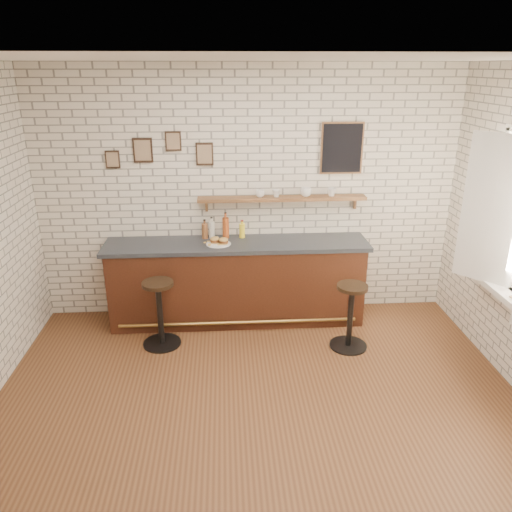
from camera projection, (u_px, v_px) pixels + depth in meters
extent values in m
plane|color=brown|center=(260.00, 405.00, 4.64)|extent=(5.00, 5.00, 0.00)
cube|color=#3F1E11|center=(237.00, 284.00, 6.04)|extent=(3.00, 0.58, 0.96)
cube|color=#2D333A|center=(237.00, 244.00, 5.86)|extent=(3.10, 0.62, 0.05)
cylinder|color=olive|center=(238.00, 323.00, 5.88)|extent=(2.79, 0.04, 0.04)
cylinder|color=white|center=(218.00, 244.00, 5.79)|extent=(0.28, 0.28, 0.01)
cylinder|color=gold|center=(224.00, 243.00, 5.81)|extent=(0.05, 0.05, 0.00)
cylinder|color=gold|center=(222.00, 243.00, 5.79)|extent=(0.05, 0.05, 0.00)
cylinder|color=gold|center=(208.00, 241.00, 5.85)|extent=(0.06, 0.06, 0.00)
cylinder|color=gold|center=(221.00, 242.00, 5.82)|extent=(0.06, 0.06, 0.00)
cylinder|color=gold|center=(209.00, 245.00, 5.74)|extent=(0.06, 0.06, 0.00)
cylinder|color=gold|center=(224.00, 243.00, 5.80)|extent=(0.04, 0.04, 0.00)
cylinder|color=gold|center=(219.00, 245.00, 5.74)|extent=(0.05, 0.05, 0.00)
cylinder|color=gold|center=(209.00, 245.00, 5.71)|extent=(0.04, 0.04, 0.00)
cylinder|color=gold|center=(205.00, 243.00, 5.80)|extent=(0.05, 0.05, 0.00)
cylinder|color=gold|center=(221.00, 244.00, 5.75)|extent=(0.06, 0.06, 0.00)
cylinder|color=brown|center=(205.00, 231.00, 5.96)|extent=(0.07, 0.07, 0.18)
cylinder|color=brown|center=(205.00, 222.00, 5.92)|extent=(0.03, 0.03, 0.04)
cylinder|color=black|center=(204.00, 220.00, 5.92)|extent=(0.03, 0.03, 0.01)
cylinder|color=beige|center=(212.00, 230.00, 5.97)|extent=(0.07, 0.07, 0.20)
cylinder|color=beige|center=(212.00, 220.00, 5.92)|extent=(0.02, 0.02, 0.05)
cylinder|color=black|center=(211.00, 218.00, 5.91)|extent=(0.03, 0.03, 0.01)
cylinder|color=#8E3C17|center=(226.00, 228.00, 5.97)|extent=(0.08, 0.08, 0.25)
cylinder|color=#8E3C17|center=(225.00, 216.00, 5.91)|extent=(0.03, 0.03, 0.06)
cylinder|color=black|center=(225.00, 213.00, 5.90)|extent=(0.03, 0.03, 0.01)
cylinder|color=yellow|center=(242.00, 231.00, 5.99)|extent=(0.07, 0.07, 0.17)
cylinder|color=yellow|center=(242.00, 223.00, 5.96)|extent=(0.03, 0.03, 0.03)
cylinder|color=maroon|center=(242.00, 221.00, 5.95)|extent=(0.04, 0.04, 0.01)
cylinder|color=black|center=(162.00, 343.00, 5.65)|extent=(0.43, 0.43, 0.02)
cylinder|color=black|center=(160.00, 315.00, 5.52)|extent=(0.06, 0.06, 0.70)
cylinder|color=black|center=(158.00, 284.00, 5.39)|extent=(0.34, 0.34, 0.04)
cylinder|color=black|center=(348.00, 345.00, 5.61)|extent=(0.42, 0.42, 0.02)
cylinder|color=black|center=(350.00, 317.00, 5.48)|extent=(0.06, 0.06, 0.69)
cylinder|color=black|center=(352.00, 287.00, 5.35)|extent=(0.39, 0.39, 0.04)
cube|color=brown|center=(282.00, 198.00, 5.91)|extent=(2.00, 0.18, 0.04)
cube|color=brown|center=(206.00, 205.00, 5.95)|extent=(0.03, 0.04, 0.16)
cube|color=brown|center=(355.00, 202.00, 6.05)|extent=(0.03, 0.04, 0.16)
imported|color=white|center=(260.00, 194.00, 5.87)|extent=(0.13, 0.13, 0.09)
imported|color=white|center=(276.00, 193.00, 5.88)|extent=(0.12, 0.12, 0.09)
imported|color=white|center=(306.00, 192.00, 5.90)|extent=(0.16, 0.16, 0.10)
imported|color=white|center=(332.00, 192.00, 5.92)|extent=(0.14, 0.14, 0.09)
cube|color=black|center=(143.00, 150.00, 5.68)|extent=(0.22, 0.02, 0.28)
cube|color=black|center=(173.00, 141.00, 5.67)|extent=(0.18, 0.02, 0.22)
cube|color=black|center=(205.00, 154.00, 5.74)|extent=(0.20, 0.02, 0.26)
cube|color=black|center=(113.00, 159.00, 5.70)|extent=(0.16, 0.02, 0.20)
cube|color=black|center=(342.00, 148.00, 5.82)|extent=(0.46, 0.02, 0.56)
cube|color=white|center=(509.00, 296.00, 4.74)|extent=(0.20, 1.35, 0.06)
cube|color=white|center=(497.00, 203.00, 5.04)|extent=(0.05, 0.06, 1.50)
cube|color=white|center=(498.00, 212.00, 4.75)|extent=(0.40, 0.46, 1.46)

